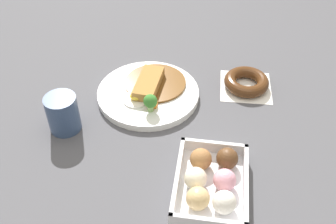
{
  "coord_description": "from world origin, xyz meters",
  "views": [
    {
      "loc": [
        -0.67,
        -0.15,
        0.65
      ],
      "look_at": [
        -0.0,
        -0.06,
        0.03
      ],
      "focal_mm": 41.99,
      "sensor_mm": 36.0,
      "label": 1
    }
  ],
  "objects": [
    {
      "name": "ground_plane",
      "position": [
        0.0,
        0.0,
        0.0
      ],
      "size": [
        1.6,
        1.6,
        0.0
      ],
      "primitive_type": "plane",
      "color": "#4C4C51"
    },
    {
      "name": "chocolate_ring_donut",
      "position": [
        0.16,
        -0.24,
        0.02
      ],
      "size": [
        0.14,
        0.14,
        0.03
      ],
      "color": "white",
      "rests_on": "ground_plane"
    },
    {
      "name": "curry_plate",
      "position": [
        0.08,
        0.01,
        0.01
      ],
      "size": [
        0.26,
        0.26,
        0.06
      ],
      "color": "white",
      "rests_on": "ground_plane"
    },
    {
      "name": "donut_box",
      "position": [
        -0.19,
        -0.17,
        0.02
      ],
      "size": [
        0.2,
        0.14,
        0.06
      ],
      "color": "white",
      "rests_on": "ground_plane"
    },
    {
      "name": "coffee_mug",
      "position": [
        -0.06,
        0.18,
        0.05
      ],
      "size": [
        0.07,
        0.07,
        0.09
      ],
      "primitive_type": "cylinder",
      "color": "#33476B",
      "rests_on": "ground_plane"
    }
  ]
}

